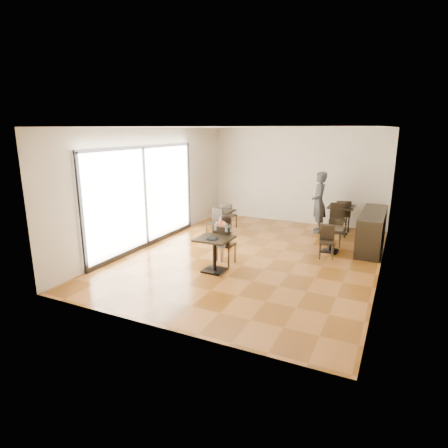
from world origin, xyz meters
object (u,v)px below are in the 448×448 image
Objects in this scene: chair_left_a at (230,216)px; chair_mid_a at (334,232)px; cafe_table_mid at (331,239)px; cafe_table_back at (341,219)px; cafe_table_left at (222,221)px; child_table at (214,255)px; child_chair at (225,245)px; adult_patron at (319,202)px; child at (225,240)px; chair_back_a at (342,215)px; chair_left_b at (214,223)px; chair_mid_b at (327,243)px; chair_back_b at (338,220)px.

chair_mid_a is at bearing 178.89° from chair_left_a.
cafe_table_mid is 0.79× the size of chair_left_a.
chair_mid_a is at bearing -87.14° from cafe_table_back.
child_table is at bearing -67.15° from cafe_table_left.
chair_mid_a reaches higher than cafe_table_mid.
cafe_table_left is (-1.29, 2.50, -0.13)m from child_chair.
cafe_table_back is at bearing 96.64° from adult_patron.
child reaches higher than cafe_table_back.
chair_back_a is at bearing 91.96° from cafe_table_mid.
child_chair is 4.63m from cafe_table_back.
child_table is at bearing 116.46° from chair_left_a.
chair_left_b is at bearing -72.82° from adult_patron.
cafe_table_back is (2.04, 4.70, 0.02)m from child_table.
adult_patron is (1.39, 4.40, 0.55)m from child_table.
child_chair reaches higher than cafe_table_left.
chair_mid_b is at bearing -145.14° from child_chair.
cafe_table_back is at bearing -116.21° from child_chair.
chair_back_a reaches higher than cafe_table_left.
chair_back_b is (-0.08, 1.57, 0.16)m from cafe_table_mid.
child_chair is 3.31m from chair_left_a.
adult_patron is 1.90× the size of chair_back_b.
child_table is 0.94× the size of chair_left_a.
chair_mid_a is (3.41, 0.08, 0.05)m from cafe_table_left.
chair_mid_a is (0.00, 0.55, 0.07)m from cafe_table_mid.
chair_left_a is 3.38m from chair_back_b.
cafe_table_mid is at bearing 78.43° from chair_mid_b.
chair_left_b is at bearing -90.00° from cafe_table_left.
child_chair is 3.34m from chair_mid_a.
chair_mid_a is 0.80× the size of chair_back_b.
adult_patron is 3.06m from cafe_table_left.
cafe_table_back is (0.65, 0.30, -0.53)m from adult_patron.
child_chair is 1.14× the size of chair_left_a.
chair_mid_b reaches higher than child_table.
child_table is 0.66× the size of child.
child_chair reaches higher than chair_left_b.
child reaches higher than child_table.
cafe_table_mid is (2.12, 2.03, -0.15)m from child_chair.
cafe_table_left is at bearing 96.81° from chair_left_b.
cafe_table_left is 3.51m from chair_back_b.
chair_left_a is (-3.41, 1.57, 0.02)m from chair_mid_b.
adult_patron is 1.90× the size of chair_back_a.
adult_patron is 3.33m from chair_left_b.
chair_back_a is at bearing 71.87° from chair_back_b.
child is 1.43× the size of chair_left_b.
chair_left_b is at bearing -56.63° from child_chair.
cafe_table_back reaches higher than chair_mid_b.
chair_back_a reaches higher than chair_mid_b.
cafe_table_back is 3.99m from chair_left_b.
chair_mid_b is 2.85m from chair_back_a.
child_table is at bearing -129.46° from cafe_table_mid.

